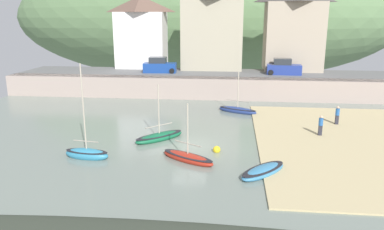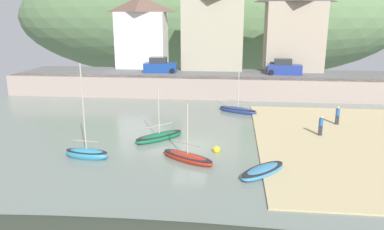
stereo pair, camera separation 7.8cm
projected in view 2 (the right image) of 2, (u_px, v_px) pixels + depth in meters
name	position (u px, v px, depth m)	size (l,w,h in m)	color
ground	(195.00, 209.00, 18.33)	(48.00, 41.00, 0.61)	slate
quay_seawall	(207.00, 86.00, 44.19)	(48.00, 9.40, 2.40)	gray
hillside_backdrop	(206.00, 17.00, 78.77)	(80.00, 44.00, 26.03)	#56754A
waterfront_building_left	(142.00, 32.00, 51.11)	(6.87, 4.49, 9.58)	silver
waterfront_building_centre	(213.00, 24.00, 49.81)	(8.23, 5.95, 11.59)	#A49C84
waterfront_building_right	(294.00, 28.00, 48.78)	(7.54, 6.25, 10.82)	tan
sailboat_blue_trim	(263.00, 171.00, 22.75)	(3.43, 3.64, 0.60)	teal
dinghy_open_wooden	(159.00, 137.00, 29.13)	(3.86, 3.89, 4.51)	#145D39
sailboat_far_left	(188.00, 157.00, 24.85)	(4.03, 3.01, 4.04)	maroon
rowboat_small_beached	(238.00, 110.00, 37.37)	(4.10, 2.70, 4.33)	navy
sailboat_tall_mast	(87.00, 153.00, 25.36)	(3.24, 1.49, 6.59)	teal
parked_car_near_slipway	(160.00, 66.00, 47.47)	(4.18, 1.91, 1.95)	navy
parked_car_by_wall	(284.00, 68.00, 45.81)	(4.19, 1.93, 1.95)	navy
person_on_slipway	(321.00, 125.00, 29.68)	(0.34, 0.34, 1.62)	#282833
person_near_water	(338.00, 115.00, 32.74)	(0.34, 0.34, 1.62)	#282833
mooring_buoy	(217.00, 150.00, 26.48)	(0.54, 0.54, 0.54)	yellow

